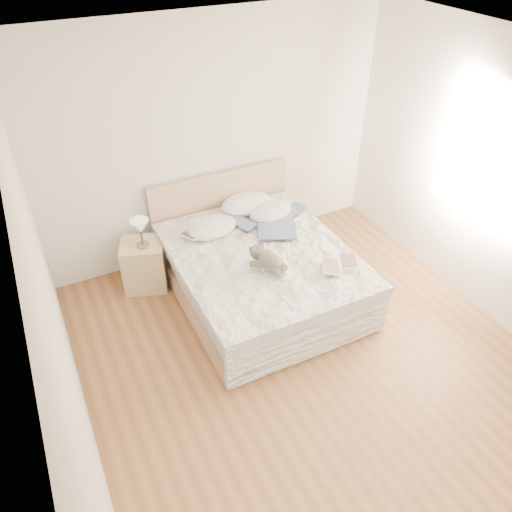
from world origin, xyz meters
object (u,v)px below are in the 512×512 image
bed (258,270)px  childrens_book (340,264)px  table_lamp (140,228)px  nightstand (145,265)px  teddy_bear (269,267)px  photo_book (197,234)px

bed → childrens_book: bed is taller
table_lamp → childrens_book: table_lamp is taller
nightstand → childrens_book: size_ratio=1.41×
nightstand → teddy_bear: teddy_bear is taller
bed → nightstand: bed is taller
table_lamp → photo_book: 0.60m
bed → table_lamp: (-1.04, 0.62, 0.48)m
nightstand → table_lamp: size_ratio=1.78×
table_lamp → teddy_bear: size_ratio=0.87×
table_lamp → childrens_book: size_ratio=0.79×
bed → table_lamp: size_ratio=6.82×
nightstand → teddy_bear: bearing=-47.2°
nightstand → table_lamp: (0.01, -0.04, 0.51)m
photo_book → teddy_bear: 0.96m
nightstand → photo_book: 0.69m
bed → teddy_bear: (-0.08, -0.39, 0.34)m
table_lamp → childrens_book: 2.06m
nightstand → teddy_bear: size_ratio=1.56×
nightstand → photo_book: (0.57, -0.19, 0.35)m
nightstand → photo_book: photo_book is taller
nightstand → childrens_book: childrens_book is taller
bed → table_lamp: bed is taller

